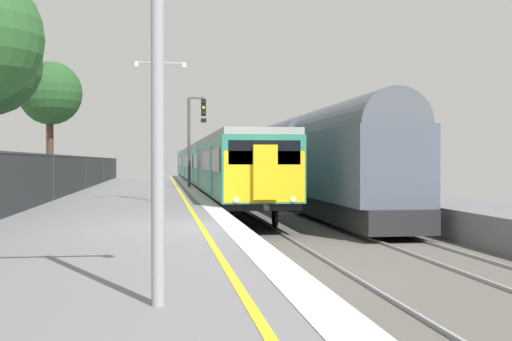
# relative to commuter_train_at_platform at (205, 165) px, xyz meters

# --- Properties ---
(ground) EXTENTS (17.40, 110.00, 1.21)m
(ground) POSITION_rel_commuter_train_at_platform_xyz_m (0.54, -36.70, -1.88)
(ground) COLOR slate
(commuter_train_at_platform) EXTENTS (2.83, 61.13, 3.81)m
(commuter_train_at_platform) POSITION_rel_commuter_train_at_platform_xyz_m (0.00, 0.00, 0.00)
(commuter_train_at_platform) COLOR #2D846B
(commuter_train_at_platform) RESTS_ON ground
(freight_train_adjacent_track) EXTENTS (2.60, 25.72, 4.84)m
(freight_train_adjacent_track) POSITION_rel_commuter_train_at_platform_xyz_m (4.00, -19.63, 0.38)
(freight_train_adjacent_track) COLOR #232326
(freight_train_adjacent_track) RESTS_ON ground
(signal_gantry) EXTENTS (1.10, 0.24, 5.28)m
(signal_gantry) POSITION_rel_commuter_train_at_platform_xyz_m (-1.48, -12.41, 2.02)
(signal_gantry) COLOR #47474C
(signal_gantry) RESTS_ON ground
(platform_lamp_near) EXTENTS (2.00, 0.20, 5.28)m
(platform_lamp_near) POSITION_rel_commuter_train_at_platform_xyz_m (-3.41, -45.21, 1.87)
(platform_lamp_near) COLOR #93999E
(platform_lamp_near) RESTS_ON ground
(platform_lamp_mid) EXTENTS (2.00, 0.20, 5.37)m
(platform_lamp_mid) POSITION_rel_commuter_train_at_platform_xyz_m (-3.41, -26.30, 1.92)
(platform_lamp_mid) COLOR #93999E
(platform_lamp_mid) RESTS_ON ground
(background_tree_left) EXTENTS (3.57, 3.57, 7.16)m
(background_tree_left) POSITION_rel_commuter_train_at_platform_xyz_m (-9.59, -12.60, 4.01)
(background_tree_left) COLOR #473323
(background_tree_left) RESTS_ON ground
(background_tree_back) EXTENTS (3.22, 3.22, 7.52)m
(background_tree_back) POSITION_rel_commuter_train_at_platform_xyz_m (-10.75, -5.63, 4.53)
(background_tree_back) COLOR #473323
(background_tree_back) RESTS_ON ground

